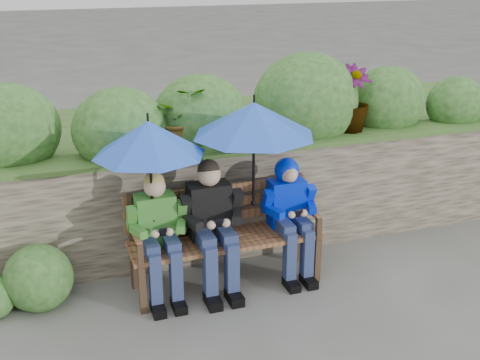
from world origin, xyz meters
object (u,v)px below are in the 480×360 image
object	(u,v)px
park_bench	(223,230)
umbrella_left	(149,138)
boy_middle	(213,221)
boy_left	(159,231)
boy_right	(290,208)
umbrella_right	(254,119)

from	to	relation	value
park_bench	umbrella_left	bearing A→B (deg)	-175.64
park_bench	boy_middle	world-z (taller)	boy_middle
boy_left	umbrella_left	distance (m)	0.76
boy_right	umbrella_right	world-z (taller)	umbrella_right
boy_right	umbrella_left	distance (m)	1.37
boy_left	umbrella_left	bearing A→B (deg)	145.71
boy_middle	umbrella_left	size ratio (longest dim) A/B	1.25
umbrella_right	boy_left	bearing A→B (deg)	-176.61
park_bench	boy_middle	distance (m)	0.19
umbrella_left	boy_left	bearing A→B (deg)	-34.29
park_bench	umbrella_right	bearing A→B (deg)	-4.26
boy_right	umbrella_left	xyz separation A→B (m)	(-1.16, 0.01, 0.72)
umbrella_left	umbrella_right	distance (m)	0.85
park_bench	boy_left	world-z (taller)	boy_left
umbrella_right	umbrella_left	bearing A→B (deg)	-178.26
boy_right	umbrella_right	bearing A→B (deg)	173.73
park_bench	boy_left	bearing A→B (deg)	-173.09
park_bench	umbrella_left	distance (m)	1.04
park_bench	umbrella_right	size ratio (longest dim) A/B	1.59
boy_right	boy_middle	bearing A→B (deg)	-178.42
umbrella_left	umbrella_right	xyz separation A→B (m)	(0.84, 0.03, 0.07)
boy_middle	umbrella_left	xyz separation A→B (m)	(-0.48, 0.03, 0.73)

